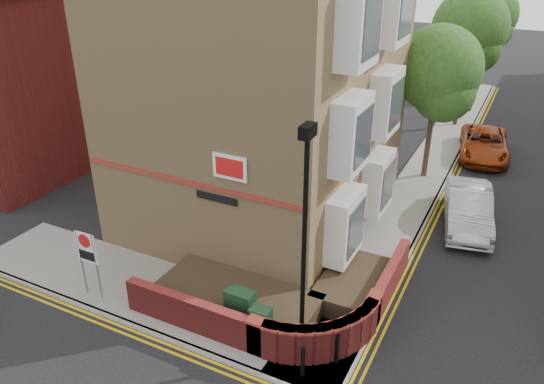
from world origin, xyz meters
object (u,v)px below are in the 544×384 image
(lamppost, at_px, (304,247))
(utility_cabinet_large, at_px, (240,309))
(silver_car_near, at_px, (468,208))
(zone_sign, at_px, (87,253))

(lamppost, height_order, utility_cabinet_large, lamppost)
(utility_cabinet_large, xyz_separation_m, silver_car_near, (4.71, 9.01, 0.02))
(lamppost, bearing_deg, utility_cabinet_large, 176.99)
(lamppost, relative_size, utility_cabinet_large, 5.25)
(utility_cabinet_large, distance_m, zone_sign, 4.86)
(zone_sign, relative_size, silver_car_near, 0.49)
(utility_cabinet_large, bearing_deg, zone_sign, -170.31)
(zone_sign, xyz_separation_m, silver_car_near, (9.41, 9.81, -0.90))
(utility_cabinet_large, relative_size, zone_sign, 0.55)
(lamppost, bearing_deg, zone_sign, -173.93)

